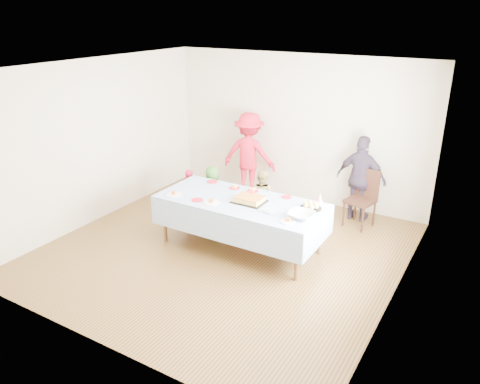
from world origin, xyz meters
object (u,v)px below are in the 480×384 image
Objects in this scene: party_table at (240,204)px; dining_chair at (363,195)px; adult_left at (249,154)px; birthday_cake at (249,200)px.

dining_chair is at bearing 52.56° from party_table.
dining_chair is 0.60× the size of adult_left.
adult_left reaches higher than party_table.
birthday_cake is at bearing 110.63° from adult_left.
dining_chair is (1.19, 1.74, -0.28)m from birthday_cake.
dining_chair reaches higher than party_table.
dining_chair is 2.36m from adult_left.
adult_left is at bearing 119.69° from birthday_cake.
birthday_cake is 2.30m from adult_left.
dining_chair is at bearing 164.50° from adult_left.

